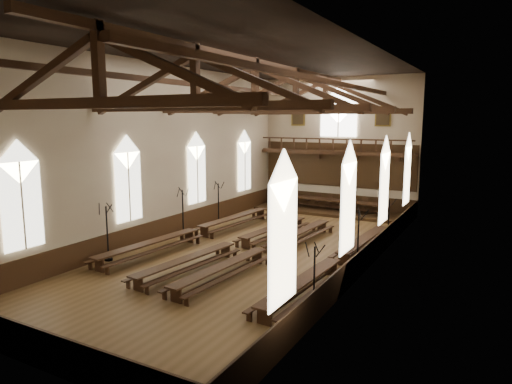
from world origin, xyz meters
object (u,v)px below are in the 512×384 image
Objects in this scene: candelabrum_left_mid at (183,220)px; candelabrum_right_far at (388,226)px; candelabrum_left_far at (219,210)px; refectory_row_d at (338,260)px; candelabrum_right_near at (314,290)px; candelabrum_right_mid at (358,250)px; dais at (331,212)px; high_table at (331,201)px; refectory_row_a at (197,231)px; refectory_row_b at (236,244)px; candelabrum_left_near at (108,243)px; refectory_row_c at (267,249)px.

candelabrum_right_far is at bearing 24.11° from candelabrum_left_mid.
candelabrum_left_mid is 3.86m from candelabrum_left_far.
candelabrum_right_near reaches higher than refectory_row_d.
candelabrum_right_mid is at bearing -90.00° from candelabrum_right_far.
dais is 1.30× the size of high_table.
candelabrum_right_mid is (9.58, -0.57, 0.35)m from refectory_row_a.
candelabrum_right_mid is (5.43, -11.59, -0.03)m from high_table.
high_table reaches higher than refectory_row_a.
refectory_row_b is 9.20m from candelabrum_right_far.
candelabrum_left_mid is 12.94m from candelabrum_right_near.
refectory_row_d is at bearing -29.07° from candelabrum_left_far.
dais is 17.88m from candelabrum_right_near.
candelabrum_right_near is at bearing -3.64° from candelabrum_left_near.
candelabrum_right_far reaches higher than refectory_row_d.
candelabrum_left_far is (-1.52, 4.52, 0.32)m from refectory_row_a.
candelabrum_left_mid is at bearing -90.00° from candelabrum_left_far.
candelabrum_right_near is 1.06× the size of candelabrum_right_far.
candelabrum_left_mid is (0.00, 5.95, -0.00)m from candelabrum_left_near.
candelabrum_left_far is (-4.84, 5.63, 0.35)m from refectory_row_b.
candelabrum_left_mid is (-10.40, 1.92, 0.37)m from refectory_row_d.
refectory_row_b is 0.99× the size of refectory_row_d.
refectory_row_c is 5.39× the size of candelabrum_right_near.
dais is (-4.74, 12.29, -0.40)m from refectory_row_d.
high_table is at bearing 86.13° from refectory_row_b.
candelabrum_left_near is 1.20× the size of candelabrum_right_far.
candelabrum_left_near reaches higher than candelabrum_right_far.
candelabrum_left_mid is at bearing 164.01° from refectory_row_c.
candelabrum_left_mid is at bearing 173.72° from candelabrum_right_mid.
high_table is (0.00, -0.00, 0.80)m from dais.
refectory_row_b is 1.57× the size of high_table.
refectory_row_d is (5.56, -0.15, 0.01)m from refectory_row_b.
candelabrum_left_far is 15.29m from candelabrum_right_near.
candelabrum_left_near reaches higher than high_table.
candelabrum_right_mid reaches higher than dais.
refectory_row_c is 5.74× the size of candelabrum_right_far.
dais is (4.15, 11.02, -0.43)m from refectory_row_a.
candelabrum_right_near is at bearing -37.96° from refectory_row_b.
dais is 17.29m from candelabrum_left_near.
candelabrum_left_far is at bearing 108.60° from refectory_row_a.
candelabrum_right_mid is at bearing -64.88° from dais.
refectory_row_b is 1.00× the size of refectory_row_c.
candelabrum_right_far is (5.43, -5.40, -0.17)m from high_table.
refectory_row_a is 4.96× the size of candelabrum_left_mid.
refectory_row_d is 1.22× the size of dais.
candelabrum_left_far is at bearing -174.32° from candelabrum_right_far.
candelabrum_left_mid is at bearing 159.92° from refectory_row_b.
dais is 7.69m from candelabrum_right_far.
candelabrum_right_near is at bearing -43.45° from candelabrum_left_far.
candelabrum_left_mid reaches higher than refectory_row_c.
candelabrum_right_near reaches higher than high_table.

